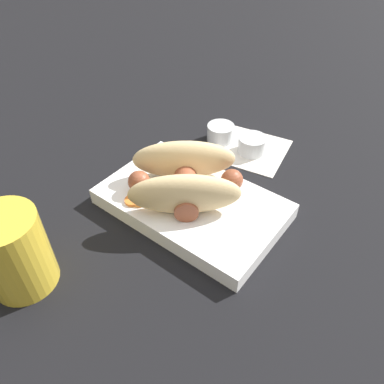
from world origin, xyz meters
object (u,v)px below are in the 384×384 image
at_px(bread_roll, 184,176).
at_px(drink_glass, 14,252).
at_px(food_tray, 192,204).
at_px(sausage, 186,181).
at_px(condiment_cup_far, 220,134).
at_px(condiment_cup_near, 252,146).

height_order(bread_roll, drink_glass, drink_glass).
xyz_separation_m(food_tray, bread_roll, (-0.02, 0.00, 0.04)).
distance_m(bread_roll, sausage, 0.02).
xyz_separation_m(sausage, condiment_cup_far, (-0.05, 0.16, -0.03)).
relative_size(food_tray, condiment_cup_near, 5.29).
xyz_separation_m(bread_roll, condiment_cup_far, (-0.05, 0.17, -0.04)).
bearing_deg(food_tray, drink_glass, -111.44).
relative_size(food_tray, bread_roll, 1.36).
relative_size(food_tray, condiment_cup_far, 5.29).
xyz_separation_m(sausage, drink_glass, (-0.07, -0.22, 0.01)).
relative_size(bread_roll, drink_glass, 1.81).
xyz_separation_m(food_tray, condiment_cup_far, (-0.07, 0.17, 0.00)).
bearing_deg(condiment_cup_far, sausage, -72.71).
xyz_separation_m(food_tray, drink_glass, (-0.08, -0.22, 0.04)).
distance_m(bread_roll, drink_glass, 0.23).
distance_m(food_tray, bread_roll, 0.04).
relative_size(condiment_cup_near, drink_glass, 0.46).
bearing_deg(bread_roll, food_tray, -8.98).
bearing_deg(sausage, food_tray, -24.39).
bearing_deg(bread_roll, condiment_cup_far, 107.42).
bearing_deg(sausage, bread_roll, -68.68).
distance_m(condiment_cup_far, drink_glass, 0.39).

